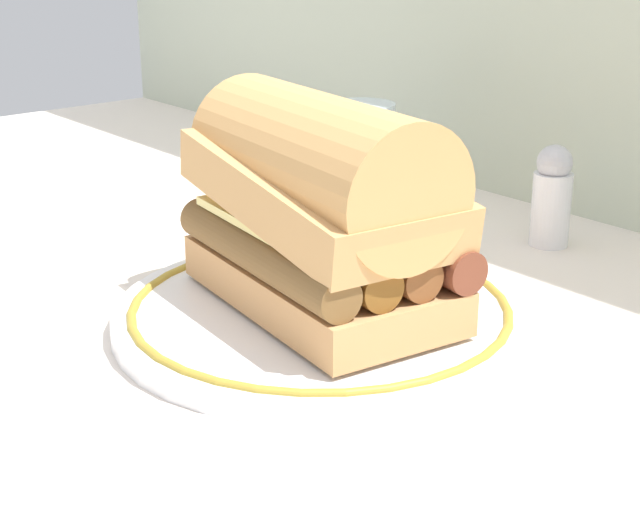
{
  "coord_description": "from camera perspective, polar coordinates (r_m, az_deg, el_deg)",
  "views": [
    {
      "loc": [
        0.41,
        -0.35,
        0.24
      ],
      "look_at": [
        -0.01,
        0.01,
        0.04
      ],
      "focal_mm": 54.21,
      "sensor_mm": 36.0,
      "label": 1
    }
  ],
  "objects": [
    {
      "name": "ground_plane",
      "position": [
        0.59,
        0.28,
        -4.52
      ],
      "size": [
        1.5,
        1.5,
        0.0
      ],
      "primitive_type": "plane",
      "color": "silver"
    },
    {
      "name": "drinking_glass",
      "position": [
        0.81,
        2.43,
        5.43
      ],
      "size": [
        0.06,
        0.06,
        0.09
      ],
      "color": "silver",
      "rests_on": "ground_plane"
    },
    {
      "name": "salt_shaker",
      "position": [
        0.75,
        13.53,
        3.43
      ],
      "size": [
        0.03,
        0.03,
        0.08
      ],
      "color": "white",
      "rests_on": "ground_plane"
    },
    {
      "name": "plate",
      "position": [
        0.59,
        0.0,
        -3.38
      ],
      "size": [
        0.25,
        0.25,
        0.01
      ],
      "color": "white",
      "rests_on": "ground_plane"
    },
    {
      "name": "sausage_sandwich",
      "position": [
        0.57,
        0.0,
        3.08
      ],
      "size": [
        0.19,
        0.13,
        0.13
      ],
      "rotation": [
        0.0,
        0.0,
        -0.14
      ],
      "color": "tan",
      "rests_on": "plate"
    }
  ]
}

